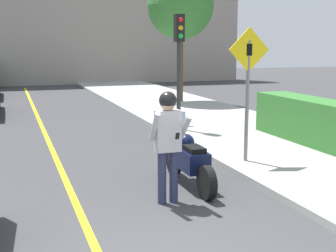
{
  "coord_description": "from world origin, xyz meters",
  "views": [
    {
      "loc": [
        -1.54,
        -4.84,
        2.56
      ],
      "look_at": [
        1.17,
        3.05,
        1.1
      ],
      "focal_mm": 50.0,
      "sensor_mm": 36.0,
      "label": 1
    }
  ],
  "objects_px": {
    "traffic_light": "(179,49)",
    "street_tree": "(181,6)",
    "crossing_sign": "(248,82)",
    "motorcycle": "(189,159)",
    "person_biker": "(168,135)"
  },
  "relations": [
    {
      "from": "street_tree",
      "to": "crossing_sign",
      "type": "bearing_deg",
      "value": -102.76
    },
    {
      "from": "crossing_sign",
      "to": "street_tree",
      "type": "distance_m",
      "value": 10.7
    },
    {
      "from": "street_tree",
      "to": "person_biker",
      "type": "bearing_deg",
      "value": -111.28
    },
    {
      "from": "traffic_light",
      "to": "street_tree",
      "type": "distance_m",
      "value": 6.9
    },
    {
      "from": "traffic_light",
      "to": "street_tree",
      "type": "relative_size",
      "value": 0.6
    },
    {
      "from": "crossing_sign",
      "to": "street_tree",
      "type": "relative_size",
      "value": 0.51
    },
    {
      "from": "crossing_sign",
      "to": "traffic_light",
      "type": "distance_m",
      "value": 3.98
    },
    {
      "from": "motorcycle",
      "to": "street_tree",
      "type": "height_order",
      "value": "street_tree"
    },
    {
      "from": "crossing_sign",
      "to": "traffic_light",
      "type": "height_order",
      "value": "traffic_light"
    },
    {
      "from": "person_biker",
      "to": "motorcycle",
      "type": "bearing_deg",
      "value": 49.53
    },
    {
      "from": "motorcycle",
      "to": "person_biker",
      "type": "bearing_deg",
      "value": -130.47
    },
    {
      "from": "traffic_light",
      "to": "street_tree",
      "type": "height_order",
      "value": "street_tree"
    },
    {
      "from": "person_biker",
      "to": "street_tree",
      "type": "height_order",
      "value": "street_tree"
    },
    {
      "from": "crossing_sign",
      "to": "person_biker",
      "type": "bearing_deg",
      "value": -144.42
    },
    {
      "from": "person_biker",
      "to": "crossing_sign",
      "type": "bearing_deg",
      "value": 35.58
    }
  ]
}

